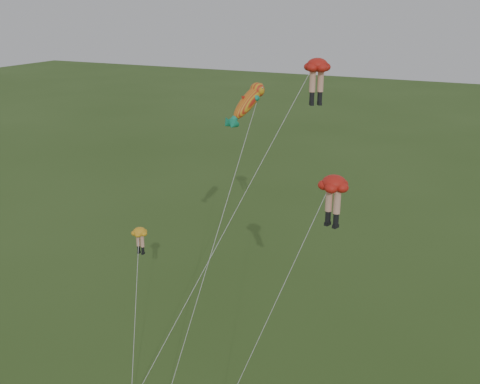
% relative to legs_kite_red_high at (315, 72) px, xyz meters
% --- Properties ---
extents(legs_kite_red_high, '(8.12, 13.00, 19.44)m').
position_rel_legs_kite_red_high_xyz_m(legs_kite_red_high, '(0.00, 0.00, 0.00)').
color(legs_kite_red_high, red).
rests_on(legs_kite_red_high, ground).
extents(legs_kite_red_mid, '(5.84, 5.23, 14.36)m').
position_rel_legs_kite_red_high_xyz_m(legs_kite_red_mid, '(3.14, -6.35, -5.00)').
color(legs_kite_red_mid, red).
rests_on(legs_kite_red_mid, ground).
extents(legs_kite_yellow, '(2.56, 5.33, 9.69)m').
position_rel_legs_kite_red_high_xyz_m(legs_kite_yellow, '(-8.34, -7.28, -9.64)').
color(legs_kite_yellow, gold).
rests_on(legs_kite_yellow, ground).
extents(fish_kite, '(3.18, 8.80, 18.51)m').
position_rel_legs_kite_red_high_xyz_m(fish_kite, '(-2.65, -3.96, -1.42)').
color(fish_kite, gold).
rests_on(fish_kite, ground).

